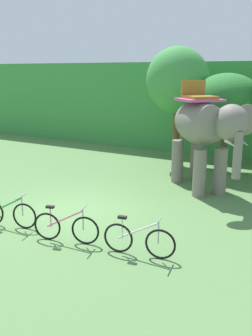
{
  "coord_description": "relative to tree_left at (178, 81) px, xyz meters",
  "views": [
    {
      "loc": [
        6.97,
        -8.62,
        4.1
      ],
      "look_at": [
        1.41,
        1.0,
        1.3
      ],
      "focal_mm": 41.38,
      "sensor_mm": 36.0,
      "label": 1
    }
  ],
  "objects": [
    {
      "name": "tree_center_left",
      "position": [
        2.2,
        -0.12,
        -0.69
      ],
      "size": [
        2.73,
        2.73,
        4.02
      ],
      "color": "brown",
      "rests_on": "ground"
    },
    {
      "name": "tree_left",
      "position": [
        0.0,
        0.0,
        0.0
      ],
      "size": [
        2.7,
        2.7,
        5.12
      ],
      "color": "brown",
      "rests_on": "ground"
    },
    {
      "name": "ground_plane",
      "position": [
        -0.37,
        -7.24,
        -3.68
      ],
      "size": [
        80.0,
        80.0,
        0.0
      ],
      "primitive_type": "plane",
      "color": "#567F47"
    },
    {
      "name": "elephant",
      "position": [
        2.36,
        -3.22,
        -1.48
      ],
      "size": [
        3.73,
        3.62,
        3.78
      ],
      "color": "slate",
      "rests_on": "ground"
    },
    {
      "name": "foliage_hedge",
      "position": [
        -0.37,
        5.35,
        -1.42
      ],
      "size": [
        36.0,
        6.0,
        4.53
      ],
      "primitive_type": "cube",
      "color": "#3D8E42",
      "rests_on": "ground"
    },
    {
      "name": "bike_white",
      "position": [
        2.8,
        -8.71,
        -3.3
      ],
      "size": [
        1.69,
        0.52,
        0.92
      ],
      "color": "black",
      "rests_on": "ground"
    },
    {
      "name": "bike_pink",
      "position": [
        0.91,
        -8.96,
        -3.3
      ],
      "size": [
        1.66,
        0.62,
        0.92
      ],
      "color": "black",
      "rests_on": "ground"
    },
    {
      "name": "bike_green",
      "position": [
        -1.05,
        -8.97,
        -3.3
      ],
      "size": [
        1.68,
        0.57,
        0.92
      ],
      "color": "black",
      "rests_on": "ground"
    }
  ]
}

